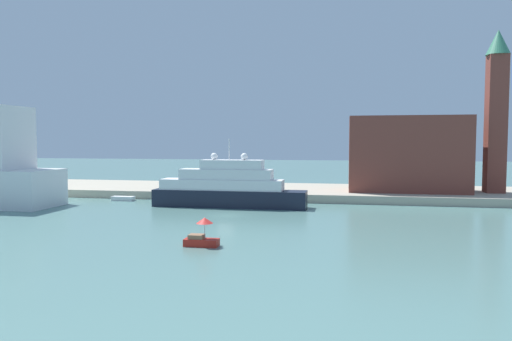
# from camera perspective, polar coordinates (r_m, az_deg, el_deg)

# --- Properties ---
(ground) EXTENTS (400.00, 400.00, 0.00)m
(ground) POSITION_cam_1_polar(r_m,az_deg,el_deg) (69.23, -3.65, -5.42)
(ground) COLOR slate
(quay_dock) EXTENTS (110.00, 22.52, 1.46)m
(quay_dock) POSITION_cam_1_polar(r_m,az_deg,el_deg) (95.55, 0.43, -2.48)
(quay_dock) COLOR #ADA38E
(quay_dock) RESTS_ON ground
(large_yacht) EXTENTS (25.26, 4.23, 11.17)m
(large_yacht) POSITION_cam_1_polar(r_m,az_deg,el_deg) (77.88, -3.47, -2.14)
(large_yacht) COLOR black
(large_yacht) RESTS_ON ground
(small_motorboat) EXTENTS (3.53, 1.72, 2.99)m
(small_motorboat) POSITION_cam_1_polar(r_m,az_deg,el_deg) (49.56, -6.52, -7.78)
(small_motorboat) COLOR #B22319
(small_motorboat) RESTS_ON ground
(work_barge) EXTENTS (4.10, 1.43, 0.79)m
(work_barge) POSITION_cam_1_polar(r_m,az_deg,el_deg) (89.41, -15.64, -3.25)
(work_barge) COLOR silver
(work_barge) RESTS_ON ground
(harbor_building) EXTENTS (21.21, 10.30, 13.84)m
(harbor_building) POSITION_cam_1_polar(r_m,az_deg,el_deg) (92.50, 17.68, 1.90)
(harbor_building) COLOR brown
(harbor_building) RESTS_ON quay_dock
(bell_tower) EXTENTS (4.15, 4.15, 29.10)m
(bell_tower) POSITION_cam_1_polar(r_m,az_deg,el_deg) (96.10, 26.86, 6.99)
(bell_tower) COLOR brown
(bell_tower) RESTS_ON quay_dock
(parked_car) EXTENTS (4.44, 1.73, 1.47)m
(parked_car) POSITION_cam_1_polar(r_m,az_deg,el_deg) (96.38, -9.52, -1.67)
(parked_car) COLOR #1E4C99
(parked_car) RESTS_ON quay_dock
(person_figure) EXTENTS (0.36, 0.36, 1.64)m
(person_figure) POSITION_cam_1_polar(r_m,az_deg,el_deg) (90.66, -7.39, -1.89)
(person_figure) COLOR #4C4C4C
(person_figure) RESTS_ON quay_dock
(mooring_bollard) EXTENTS (0.41, 0.41, 0.72)m
(mooring_bollard) POSITION_cam_1_polar(r_m,az_deg,el_deg) (85.01, 2.04, -2.50)
(mooring_bollard) COLOR black
(mooring_bollard) RESTS_ON quay_dock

